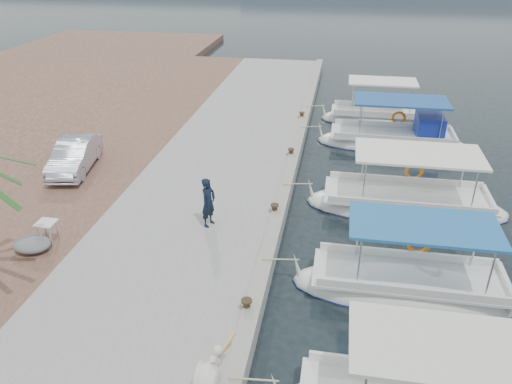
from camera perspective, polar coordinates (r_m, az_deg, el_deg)
ground at (r=15.82m, az=2.61°, el=-6.73°), size 400.00×400.00×0.00m
concrete_quay at (r=20.49m, az=-3.87°, el=2.38°), size 6.00×40.00×0.50m
quay_curb at (r=19.92m, az=3.91°, el=2.62°), size 0.44×40.00×0.12m
cobblestone_strip at (r=22.14m, az=-16.58°, el=3.22°), size 4.00×40.00×0.50m
fishing_caique_b at (r=14.66m, az=16.89°, el=-10.58°), size 6.38×2.14×2.83m
fishing_caique_c at (r=18.84m, az=16.72°, el=-1.57°), size 7.16×2.51×2.83m
fishing_caique_d at (r=24.53m, az=15.52°, el=5.56°), size 7.02×2.41×2.83m
fishing_caique_e at (r=27.61m, az=13.52°, el=8.06°), size 5.78×2.09×2.83m
mooring_bollards at (r=16.77m, az=2.15°, el=-1.83°), size 0.28×20.28×0.33m
pelican at (r=10.52m, az=-5.47°, el=-20.42°), size 0.77×1.42×1.11m
fisherman at (r=15.86m, az=-5.47°, el=-1.18°), size 0.57×0.69×1.64m
parked_car at (r=21.01m, az=-20.04°, el=3.91°), size 1.91×3.81×1.20m
tarp_bundle at (r=16.25m, az=-24.20°, el=-5.47°), size 1.10×0.90×0.40m
folding_table at (r=16.25m, az=-22.78°, el=-3.84°), size 0.55×0.55×0.73m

